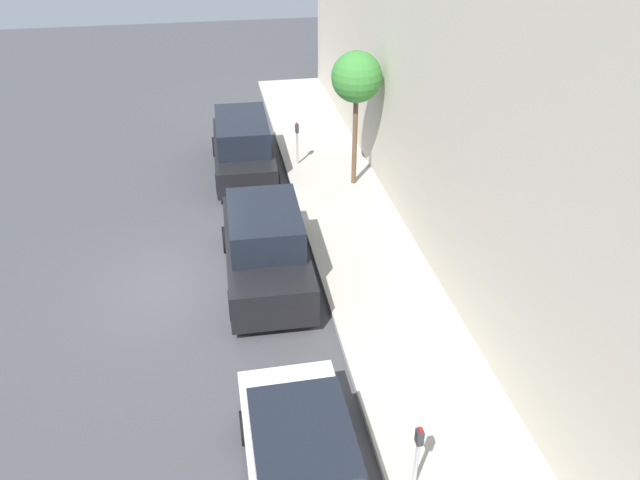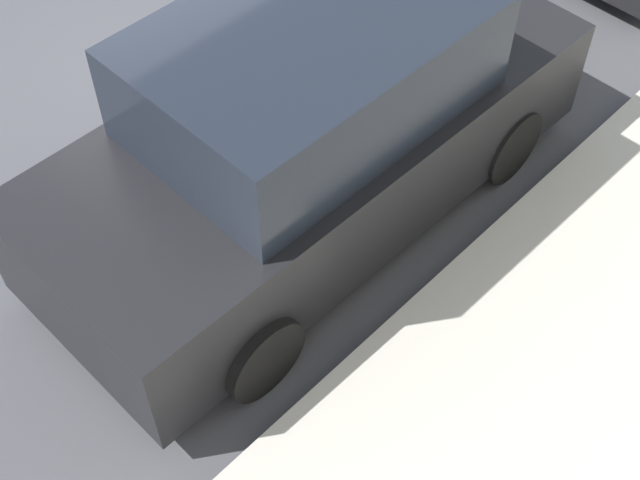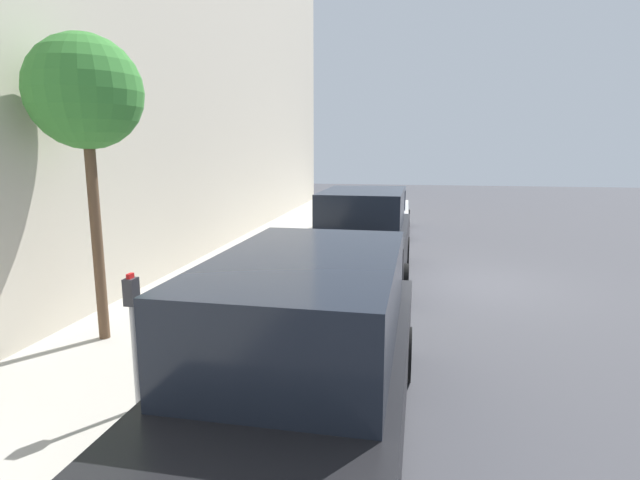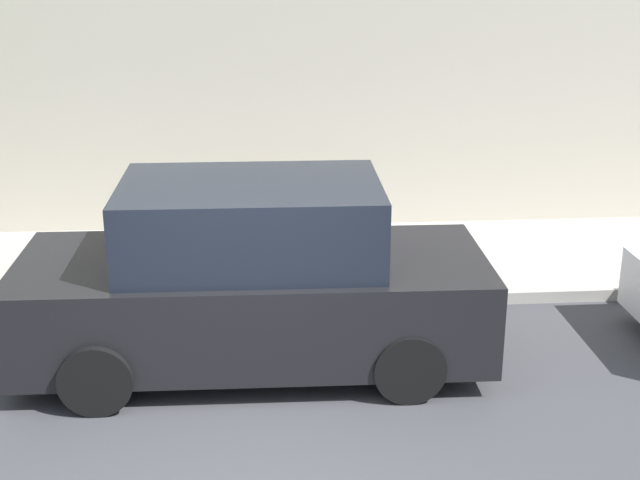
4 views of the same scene
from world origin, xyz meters
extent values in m
plane|color=#424247|center=(0.00, 0.00, 0.00)|extent=(60.00, 60.00, 0.00)
cube|color=#B2ADA3|center=(4.94, 0.00, 0.07)|extent=(2.88, 32.00, 0.15)
cube|color=black|center=(2.19, -0.04, 0.70)|extent=(2.05, 4.84, 0.96)
cube|color=black|center=(2.19, -0.04, 1.58)|extent=(1.77, 2.63, 0.80)
cylinder|color=black|center=(1.26, 1.45, 0.35)|extent=(0.22, 0.71, 0.71)
cylinder|color=black|center=(3.12, 1.45, 0.35)|extent=(0.22, 0.71, 0.71)
cylinder|color=black|center=(1.26, -1.53, 0.35)|extent=(0.22, 0.71, 0.71)
cylinder|color=black|center=(3.12, -1.53, 0.35)|extent=(0.22, 0.71, 0.71)
camera|label=1|loc=(1.18, -13.18, 9.16)|focal=35.00mm
camera|label=2|loc=(5.78, -3.67, 5.86)|focal=50.00mm
camera|label=3|loc=(1.18, 10.89, 2.88)|focal=28.00mm
camera|label=4|loc=(-6.36, -0.07, 4.33)|focal=50.00mm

